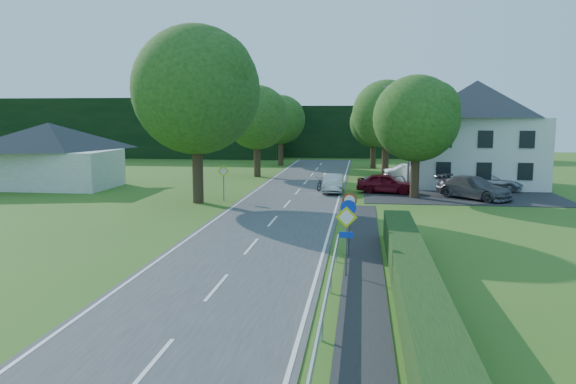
# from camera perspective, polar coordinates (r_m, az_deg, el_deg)

# --- Properties ---
(ground) EXTENTS (160.00, 160.00, 0.00)m
(ground) POSITION_cam_1_polar(r_m,az_deg,el_deg) (14.16, -13.70, -16.81)
(ground) COLOR #315E1B
(ground) RESTS_ON ground
(road) EXTENTS (7.00, 80.00, 0.04)m
(road) POSITION_cam_1_polar(r_m,az_deg,el_deg) (32.83, -1.01, -2.35)
(road) COLOR #3B3B3E
(road) RESTS_ON ground
(footpath) EXTENTS (1.50, 44.00, 0.04)m
(footpath) POSITION_cam_1_polar(r_m,az_deg,el_deg) (15.12, 7.71, -14.91)
(footpath) COLOR black
(footpath) RESTS_ON ground
(parking_pad) EXTENTS (14.00, 16.00, 0.04)m
(parking_pad) POSITION_cam_1_polar(r_m,az_deg,el_deg) (45.89, 16.49, 0.26)
(parking_pad) COLOR black
(parking_pad) RESTS_ON ground
(line_edge_left) EXTENTS (0.12, 80.00, 0.01)m
(line_edge_left) POSITION_cam_1_polar(r_m,az_deg,el_deg) (33.46, -6.53, -2.16)
(line_edge_left) COLOR white
(line_edge_left) RESTS_ON road
(line_edge_right) EXTENTS (0.12, 80.00, 0.01)m
(line_edge_right) POSITION_cam_1_polar(r_m,az_deg,el_deg) (32.51, 4.67, -2.43)
(line_edge_right) COLOR white
(line_edge_right) RESTS_ON road
(line_centre) EXTENTS (0.12, 80.00, 0.01)m
(line_centre) POSITION_cam_1_polar(r_m,az_deg,el_deg) (32.83, -1.01, -2.31)
(line_centre) COLOR white
(line_centre) RESTS_ON road
(guardrail) EXTENTS (0.12, 26.00, 0.69)m
(guardrail) POSITION_cam_1_polar(r_m,az_deg,el_deg) (12.30, 2.34, -18.77)
(guardrail) COLOR silver
(guardrail) RESTS_ON ground
(hedge_right) EXTENTS (1.20, 30.00, 1.30)m
(hedge_right) POSITION_cam_1_polar(r_m,az_deg,el_deg) (13.14, 14.81, -15.75)
(hedge_right) COLOR black
(hedge_right) RESTS_ON ground
(tree_main) EXTENTS (9.40, 9.40, 11.64)m
(tree_main) POSITION_cam_1_polar(r_m,az_deg,el_deg) (37.54, -9.28, 7.73)
(tree_main) COLOR #194514
(tree_main) RESTS_ON ground
(tree_left_far) EXTENTS (7.00, 7.00, 8.58)m
(tree_left_far) POSITION_cam_1_polar(r_m,az_deg,el_deg) (52.89, -3.17, 6.19)
(tree_left_far) COLOR #194514
(tree_left_far) RESTS_ON ground
(tree_right_far) EXTENTS (7.40, 7.40, 9.09)m
(tree_right_far) POSITION_cam_1_polar(r_m,az_deg,el_deg) (54.01, 9.93, 6.39)
(tree_right_far) COLOR #194514
(tree_right_far) RESTS_ON ground
(tree_left_back) EXTENTS (6.60, 6.60, 8.07)m
(tree_left_back) POSITION_cam_1_polar(r_m,az_deg,el_deg) (64.65, -0.74, 6.28)
(tree_left_back) COLOR #194514
(tree_left_back) RESTS_ON ground
(tree_right_back) EXTENTS (6.20, 6.20, 7.56)m
(tree_right_back) POSITION_cam_1_polar(r_m,az_deg,el_deg) (61.99, 8.69, 5.89)
(tree_right_back) COLOR #194514
(tree_right_back) RESTS_ON ground
(tree_right_mid) EXTENTS (7.00, 7.00, 8.58)m
(tree_right_mid) POSITION_cam_1_polar(r_m,az_deg,el_deg) (40.15, 12.87, 5.46)
(tree_right_mid) COLOR #194514
(tree_right_mid) RESTS_ON ground
(treeline_left) EXTENTS (44.00, 6.00, 8.00)m
(treeline_left) POSITION_cam_1_polar(r_m,az_deg,el_deg) (80.93, -16.47, 6.26)
(treeline_left) COLOR black
(treeline_left) RESTS_ON ground
(treeline_right) EXTENTS (30.00, 5.00, 7.00)m
(treeline_right) POSITION_cam_1_polar(r_m,az_deg,el_deg) (78.05, 9.94, 6.05)
(treeline_right) COLOR black
(treeline_right) RESTS_ON ground
(bungalow_left) EXTENTS (11.00, 6.50, 5.20)m
(bungalow_left) POSITION_cam_1_polar(r_m,az_deg,el_deg) (48.84, -23.05, 3.58)
(bungalow_left) COLOR #B3B2AE
(bungalow_left) RESTS_ON ground
(house_white) EXTENTS (10.60, 8.40, 8.60)m
(house_white) POSITION_cam_1_polar(r_m,az_deg,el_deg) (48.84, 18.48, 5.79)
(house_white) COLOR silver
(house_white) RESTS_ON ground
(streetlight) EXTENTS (2.03, 0.18, 8.00)m
(streetlight) POSITION_cam_1_polar(r_m,az_deg,el_deg) (42.10, 12.03, 5.83)
(streetlight) COLOR slate
(streetlight) RESTS_ON ground
(sign_priority_right) EXTENTS (0.78, 0.09, 2.59)m
(sign_priority_right) POSITION_cam_1_polar(r_m,az_deg,el_deg) (20.34, 5.94, -3.67)
(sign_priority_right) COLOR slate
(sign_priority_right) RESTS_ON ground
(sign_roundabout) EXTENTS (0.64, 0.08, 2.37)m
(sign_roundabout) POSITION_cam_1_polar(r_m,az_deg,el_deg) (23.32, 6.15, -2.50)
(sign_roundabout) COLOR slate
(sign_roundabout) RESTS_ON ground
(sign_speed_limit) EXTENTS (0.64, 0.11, 2.37)m
(sign_speed_limit) POSITION_cam_1_polar(r_m,az_deg,el_deg) (25.26, 6.27, -1.48)
(sign_speed_limit) COLOR slate
(sign_speed_limit) RESTS_ON ground
(sign_priority_left) EXTENTS (0.78, 0.09, 2.44)m
(sign_priority_left) POSITION_cam_1_polar(r_m,az_deg,el_deg) (38.31, -6.58, 1.64)
(sign_priority_left) COLOR slate
(sign_priority_left) RESTS_ON ground
(moving_car) EXTENTS (1.48, 4.16, 1.37)m
(moving_car) POSITION_cam_1_polar(r_m,az_deg,el_deg) (42.27, 4.62, 0.89)
(moving_car) COLOR silver
(moving_car) RESTS_ON road
(motorcycle) EXTENTS (1.31, 2.14, 1.06)m
(motorcycle) POSITION_cam_1_polar(r_m,az_deg,el_deg) (43.46, 3.51, 0.89)
(motorcycle) COLOR black
(motorcycle) RESTS_ON road
(parked_car_red) EXTENTS (4.53, 2.57, 1.45)m
(parked_car_red) POSITION_cam_1_polar(r_m,az_deg,el_deg) (42.39, 9.94, 0.88)
(parked_car_red) COLOR maroon
(parked_car_red) RESTS_ON parking_pad
(parked_car_silver_a) EXTENTS (5.43, 2.54, 1.72)m
(parked_car_silver_a) POSITION_cam_1_polar(r_m,az_deg,el_deg) (47.82, 12.89, 1.75)
(parked_car_silver_a) COLOR silver
(parked_car_silver_a) RESTS_ON parking_pad
(parked_car_grey) EXTENTS (5.42, 5.24, 1.56)m
(parked_car_grey) POSITION_cam_1_polar(r_m,az_deg,el_deg) (40.99, 18.36, 0.43)
(parked_car_grey) COLOR #57565C
(parked_car_grey) RESTS_ON parking_pad
(parked_car_silver_b) EXTENTS (5.10, 3.08, 1.32)m
(parked_car_silver_b) POSITION_cam_1_polar(r_m,az_deg,el_deg) (45.92, 19.86, 0.98)
(parked_car_silver_b) COLOR #AEADB4
(parked_car_silver_b) RESTS_ON parking_pad
(parasol) EXTENTS (2.38, 2.42, 2.17)m
(parasol) POSITION_cam_1_polar(r_m,az_deg,el_deg) (45.68, 12.99, 1.75)
(parasol) COLOR red
(parasol) RESTS_ON parking_pad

